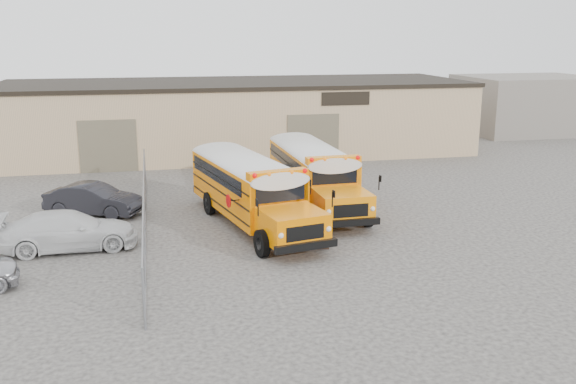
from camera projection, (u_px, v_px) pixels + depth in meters
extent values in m
plane|color=#2F2D2B|center=(309.00, 245.00, 24.13)|extent=(120.00, 120.00, 0.00)
cube|color=tan|center=(236.00, 118.00, 42.55)|extent=(30.00, 10.00, 4.50)
cube|color=black|center=(236.00, 83.00, 42.00)|extent=(30.20, 10.20, 0.25)
cube|color=black|center=(346.00, 99.00, 38.62)|extent=(3.00, 0.08, 0.80)
cube|color=#6A624B|center=(108.00, 146.00, 36.34)|extent=(3.20, 0.08, 3.00)
cube|color=#6A624B|center=(313.00, 139.00, 38.79)|extent=(3.20, 0.08, 3.00)
cylinder|color=gray|center=(144.00, 299.00, 16.99)|extent=(0.07, 0.07, 1.80)
cylinder|color=gray|center=(144.00, 261.00, 19.84)|extent=(0.07, 0.07, 1.80)
cylinder|color=gray|center=(144.00, 232.00, 22.68)|extent=(0.07, 0.07, 1.80)
cylinder|color=gray|center=(145.00, 210.00, 25.53)|extent=(0.07, 0.07, 1.80)
cylinder|color=gray|center=(145.00, 192.00, 28.37)|extent=(0.07, 0.07, 1.80)
cylinder|color=gray|center=(145.00, 178.00, 31.22)|extent=(0.07, 0.07, 1.80)
cylinder|color=gray|center=(145.00, 165.00, 34.06)|extent=(0.07, 0.07, 1.80)
cylinder|color=gray|center=(143.00, 189.00, 25.32)|extent=(0.05, 18.00, 0.05)
cylinder|color=gray|center=(146.00, 230.00, 25.73)|extent=(0.05, 18.00, 0.05)
cube|color=gray|center=(145.00, 210.00, 25.53)|extent=(0.02, 18.00, 1.70)
cube|color=gray|center=(527.00, 104.00, 51.27)|extent=(10.00, 8.00, 4.40)
cube|color=orange|center=(204.00, 162.00, 32.11)|extent=(3.91, 7.65, 1.97)
cube|color=orange|center=(237.00, 190.00, 28.06)|extent=(2.52, 2.52, 1.11)
cube|color=black|center=(228.00, 164.00, 28.77)|extent=(1.94, 0.48, 0.72)
cube|color=silver|center=(204.00, 139.00, 31.84)|extent=(3.93, 7.72, 0.38)
cube|color=orange|center=(226.00, 150.00, 28.82)|extent=(2.40, 0.97, 0.35)
sphere|color=#E50705|center=(206.00, 150.00, 28.19)|extent=(0.19, 0.19, 0.19)
sphere|color=#E50705|center=(249.00, 146.00, 29.00)|extent=(0.19, 0.19, 0.19)
sphere|color=orange|center=(218.00, 149.00, 28.41)|extent=(0.19, 0.19, 0.19)
sphere|color=orange|center=(237.00, 147.00, 28.78)|extent=(0.19, 0.19, 0.19)
cube|color=black|center=(246.00, 206.00, 27.16)|extent=(2.34, 0.71, 0.27)
cube|color=black|center=(185.00, 165.00, 35.59)|extent=(2.34, 0.69, 0.27)
cube|color=black|center=(204.00, 163.00, 32.13)|extent=(3.92, 7.51, 0.06)
cube|color=black|center=(202.00, 150.00, 32.23)|extent=(3.70, 6.53, 0.60)
cylinder|color=black|center=(212.00, 205.00, 27.82)|extent=(0.48, 1.03, 1.00)
cylinder|color=black|center=(260.00, 199.00, 28.75)|extent=(0.48, 1.03, 1.00)
cylinder|color=black|center=(175.00, 177.00, 33.17)|extent=(0.48, 1.03, 1.00)
cylinder|color=black|center=(217.00, 173.00, 34.10)|extent=(0.48, 1.03, 1.00)
cylinder|color=#BF0505|center=(186.00, 172.00, 29.22)|extent=(0.14, 0.53, 0.54)
cube|color=orange|center=(283.00, 150.00, 35.42)|extent=(2.58, 7.27, 1.94)
cube|color=orange|center=(305.00, 175.00, 31.15)|extent=(2.15, 2.15, 1.09)
cube|color=black|center=(299.00, 152.00, 31.92)|extent=(1.94, 0.12, 0.71)
cube|color=silver|center=(283.00, 130.00, 35.15)|extent=(2.59, 7.34, 0.38)
cube|color=orange|center=(298.00, 139.00, 31.98)|extent=(2.33, 0.54, 0.34)
sphere|color=#E50705|center=(280.00, 138.00, 31.51)|extent=(0.19, 0.19, 0.19)
sphere|color=#E50705|center=(319.00, 137.00, 31.98)|extent=(0.19, 0.19, 0.19)
sphere|color=orange|center=(291.00, 138.00, 31.64)|extent=(0.19, 0.19, 0.19)
sphere|color=orange|center=(308.00, 137.00, 31.85)|extent=(0.19, 0.19, 0.19)
cube|color=black|center=(311.00, 189.00, 30.20)|extent=(2.33, 0.28, 0.27)
cube|color=black|center=(269.00, 153.00, 39.07)|extent=(2.33, 0.26, 0.27)
cube|color=black|center=(283.00, 151.00, 35.44)|extent=(2.62, 7.12, 0.06)
cube|color=black|center=(282.00, 139.00, 35.56)|extent=(2.58, 6.13, 0.59)
cylinder|color=black|center=(282.00, 187.00, 31.12)|extent=(0.29, 0.99, 0.99)
cylinder|color=black|center=(326.00, 184.00, 31.64)|extent=(0.29, 0.99, 0.99)
cylinder|color=black|center=(258.00, 163.00, 36.75)|extent=(0.29, 0.99, 0.99)
cylinder|color=black|center=(296.00, 161.00, 37.28)|extent=(0.29, 0.99, 0.99)
cylinder|color=#BF0505|center=(263.00, 157.00, 32.70)|extent=(0.04, 0.53, 0.53)
cube|color=black|center=(315.00, 233.00, 23.91)|extent=(1.09, 1.01, 0.97)
sphere|color=black|center=(315.00, 222.00, 23.81)|extent=(1.06, 1.06, 1.06)
imported|color=silver|center=(69.00, 231.00, 23.50)|extent=(5.00, 2.25, 1.42)
imported|color=black|center=(93.00, 199.00, 27.97)|extent=(4.42, 3.08, 1.38)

